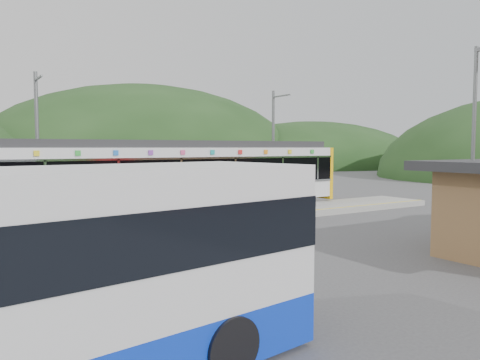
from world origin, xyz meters
TOP-DOWN VIEW (x-y plane):
  - ground at (0.00, 0.00)m, footprint 120.00×120.00m
  - hills at (6.19, 5.29)m, footprint 146.00×149.00m
  - platform at (0.00, 3.30)m, footprint 26.00×3.20m
  - yellow_line at (0.00, 2.00)m, footprint 26.00×0.10m
  - train at (-1.87, 6.00)m, footprint 20.44×3.01m
  - catenary_mast_west at (-7.00, 8.56)m, footprint 0.18×1.80m
  - catenary_mast_east at (7.00, 8.56)m, footprint 0.18×1.80m
  - lamp_post at (3.39, -7.08)m, footprint 0.51×1.19m

SIDE VIEW (x-z plane):
  - ground at x=0.00m, z-range 0.00..0.00m
  - hills at x=6.19m, z-range -13.00..13.00m
  - platform at x=0.00m, z-range 0.00..0.30m
  - yellow_line at x=0.00m, z-range 0.30..0.31m
  - train at x=-1.87m, z-range 0.19..3.93m
  - catenary_mast_west at x=-7.00m, z-range 0.15..7.15m
  - catenary_mast_east at x=7.00m, z-range 0.15..7.15m
  - lamp_post at x=3.39m, z-range 0.62..7.19m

